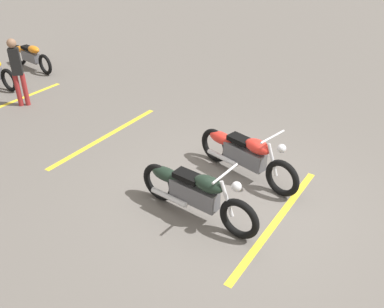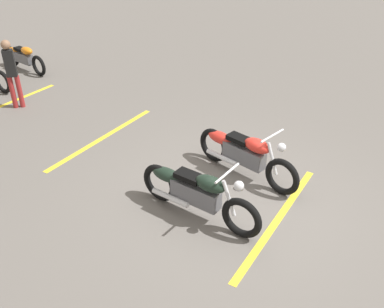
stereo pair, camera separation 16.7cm
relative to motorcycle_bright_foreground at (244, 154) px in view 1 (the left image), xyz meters
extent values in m
plane|color=#66605B|center=(-0.18, 0.74, -0.46)|extent=(60.00, 60.00, 0.00)
torus|color=black|center=(-0.80, 0.25, -0.13)|extent=(0.67, 0.31, 0.67)
torus|color=black|center=(0.69, -0.22, -0.13)|extent=(0.67, 0.31, 0.67)
cube|color=#59595E|center=(-0.01, 0.00, -0.04)|extent=(0.87, 0.46, 0.32)
ellipsoid|color=red|center=(-0.27, 0.08, 0.26)|extent=(0.58, 0.42, 0.24)
ellipsoid|color=red|center=(0.54, -0.17, 0.10)|extent=(0.61, 0.40, 0.22)
cube|color=black|center=(0.12, -0.04, 0.24)|extent=(0.49, 0.36, 0.09)
cylinder|color=silver|center=(-0.58, 0.18, 0.13)|extent=(0.27, 0.13, 0.56)
cylinder|color=silver|center=(-0.53, 0.17, 0.56)|extent=(0.22, 0.60, 0.04)
sphere|color=silver|center=(-0.72, 0.23, 0.42)|extent=(0.15, 0.15, 0.15)
cylinder|color=silver|center=(0.42, 0.01, -0.20)|extent=(0.69, 0.30, 0.09)
torus|color=black|center=(-0.58, 1.58, -0.13)|extent=(0.68, 0.21, 0.67)
torus|color=black|center=(0.96, 1.34, -0.13)|extent=(0.68, 0.21, 0.67)
cube|color=#59595E|center=(0.24, 1.46, -0.04)|extent=(0.86, 0.35, 0.32)
ellipsoid|color=black|center=(-0.03, 1.50, 0.26)|extent=(0.56, 0.36, 0.24)
ellipsoid|color=black|center=(0.80, 1.37, 0.10)|extent=(0.59, 0.32, 0.22)
cube|color=black|center=(0.37, 1.44, 0.24)|extent=(0.47, 0.30, 0.09)
cylinder|color=silver|center=(-0.36, 1.55, 0.13)|extent=(0.27, 0.10, 0.56)
cylinder|color=silver|center=(-0.31, 1.54, 0.56)|extent=(0.13, 0.62, 0.04)
sphere|color=silver|center=(-0.50, 1.57, 0.42)|extent=(0.15, 0.15, 0.15)
cylinder|color=silver|center=(0.65, 1.53, -0.20)|extent=(0.71, 0.20, 0.09)
torus|color=black|center=(7.13, -2.23, -0.16)|extent=(0.60, 0.22, 0.60)
torus|color=black|center=(8.49, -2.52, -0.16)|extent=(0.60, 0.22, 0.60)
cube|color=#59595E|center=(7.85, -2.38, -0.09)|extent=(0.77, 0.35, 0.29)
ellipsoid|color=orange|center=(7.62, -2.33, 0.18)|extent=(0.51, 0.34, 0.21)
ellipsoid|color=orange|center=(8.35, -2.49, 0.04)|extent=(0.53, 0.32, 0.20)
cube|color=black|center=(7.97, -2.41, 0.16)|extent=(0.43, 0.29, 0.08)
torus|color=black|center=(7.02, -0.82, -0.15)|extent=(0.63, 0.17, 0.62)
cylinder|color=maroon|center=(6.05, -0.28, -0.06)|extent=(0.12, 0.12, 0.80)
cylinder|color=maroon|center=(5.93, -0.39, -0.06)|extent=(0.12, 0.12, 0.80)
cube|color=black|center=(5.99, -0.34, 0.65)|extent=(0.30, 0.29, 0.63)
sphere|color=#8C664C|center=(5.99, -0.34, 1.09)|extent=(0.22, 0.22, 0.22)
cube|color=yellow|center=(-0.98, 0.96, -0.46)|extent=(0.39, 3.20, 0.01)
cube|color=yellow|center=(3.17, 0.02, -0.46)|extent=(0.39, 3.20, 0.01)
cube|color=yellow|center=(6.42, -0.22, -0.46)|extent=(0.39, 3.20, 0.01)
camera|label=1|loc=(-2.29, 6.19, 3.87)|focal=39.62mm
camera|label=2|loc=(-2.14, 6.26, 3.87)|focal=39.62mm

